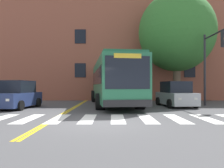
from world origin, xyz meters
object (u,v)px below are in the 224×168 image
city_bus (113,81)px  car_navy_near_lane (18,96)px  street_tree_curbside_large (178,32)px  car_silver_far_lane (177,95)px  car_grey_behind_bus (116,91)px  traffic_light_near_corner (214,55)px

city_bus → car_navy_near_lane: 6.97m
street_tree_curbside_large → car_silver_far_lane: bearing=-107.7°
car_grey_behind_bus → street_tree_curbside_large: (5.43, -7.34, 5.50)m
car_navy_near_lane → car_silver_far_lane: car_navy_near_lane is taller
car_navy_near_lane → car_silver_far_lane: bearing=6.8°
car_navy_near_lane → traffic_light_near_corner: (13.06, 0.80, 2.75)m
car_navy_near_lane → street_tree_curbside_large: street_tree_curbside_large is taller
car_navy_near_lane → street_tree_curbside_large: size_ratio=0.41×
city_bus → traffic_light_near_corner: (6.89, -2.29, 1.75)m
car_navy_near_lane → city_bus: bearing=26.6°
car_silver_far_lane → street_tree_curbside_large: (1.32, 4.15, 5.47)m
city_bus → traffic_light_near_corner: 7.47m
traffic_light_near_corner → car_silver_far_lane: bearing=169.0°
city_bus → car_navy_near_lane: (-6.17, -3.08, -1.00)m
car_grey_behind_bus → street_tree_curbside_large: 10.66m
car_navy_near_lane → car_silver_far_lane: (10.65, 1.27, -0.01)m
car_navy_near_lane → car_grey_behind_bus: bearing=62.8°
city_bus → street_tree_curbside_large: (5.81, 2.33, 4.45)m
car_silver_far_lane → traffic_light_near_corner: size_ratio=0.74×
car_navy_near_lane → street_tree_curbside_large: (11.98, 5.42, 5.46)m
car_navy_near_lane → car_silver_far_lane: 10.73m
car_silver_far_lane → car_grey_behind_bus: car_silver_far_lane is taller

